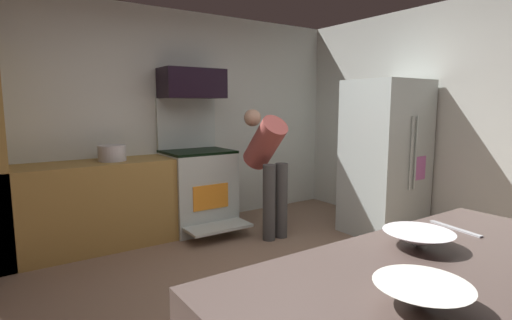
# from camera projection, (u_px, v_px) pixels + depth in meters

# --- Properties ---
(ground_plane) EXTENTS (5.20, 4.80, 0.02)m
(ground_plane) POSITION_uv_depth(u_px,v_px,m) (277.00, 302.00, 3.02)
(ground_plane) COLOR #826551
(wall_back) EXTENTS (5.20, 0.12, 2.60)m
(wall_back) POSITION_uv_depth(u_px,v_px,m) (160.00, 120.00, 4.75)
(wall_back) COLOR silver
(wall_back) RESTS_ON ground
(wall_right) EXTENTS (0.12, 4.80, 2.60)m
(wall_right) POSITION_uv_depth(u_px,v_px,m) (465.00, 122.00, 4.25)
(wall_right) COLOR silver
(wall_right) RESTS_ON ground
(lower_cabinet_run) EXTENTS (2.40, 0.60, 0.90)m
(lower_cabinet_run) POSITION_uv_depth(u_px,v_px,m) (91.00, 206.00, 4.07)
(lower_cabinet_run) COLOR olive
(lower_cabinet_run) RESTS_ON ground
(oven_range) EXTENTS (0.76, 0.98, 1.56)m
(oven_range) POSITION_uv_depth(u_px,v_px,m) (198.00, 186.00, 4.72)
(oven_range) COLOR #B7C2BC
(oven_range) RESTS_ON ground
(microwave) EXTENTS (0.74, 0.38, 0.34)m
(microwave) POSITION_uv_depth(u_px,v_px,m) (192.00, 83.00, 4.63)
(microwave) COLOR black
(microwave) RESTS_ON oven_range
(refrigerator) EXTENTS (0.82, 0.73, 1.76)m
(refrigerator) POSITION_uv_depth(u_px,v_px,m) (385.00, 158.00, 4.54)
(refrigerator) COLOR #B5C2BF
(refrigerator) RESTS_ON ground
(person_cook) EXTENTS (0.31, 0.66, 1.43)m
(person_cook) POSITION_uv_depth(u_px,v_px,m) (267.00, 161.00, 4.43)
(person_cook) COLOR #404040
(person_cook) RESTS_ON ground
(mixing_bowl_large) EXTENTS (0.29, 0.29, 0.07)m
(mixing_bowl_large) POSITION_uv_depth(u_px,v_px,m) (418.00, 239.00, 1.63)
(mixing_bowl_large) COLOR white
(mixing_bowl_large) RESTS_ON counter_island
(mixing_bowl_small) EXTENTS (0.28, 0.28, 0.07)m
(mixing_bowl_small) POSITION_uv_depth(u_px,v_px,m) (422.00, 295.00, 1.14)
(mixing_bowl_small) COLOR white
(mixing_bowl_small) RESTS_ON counter_island
(knife_chef) EXTENTS (0.07, 0.27, 0.01)m
(knife_chef) POSITION_uv_depth(u_px,v_px,m) (455.00, 229.00, 1.86)
(knife_chef) COLOR #B7BABF
(knife_chef) RESTS_ON counter_island
(stock_pot) EXTENTS (0.28, 0.28, 0.16)m
(stock_pot) POSITION_uv_depth(u_px,v_px,m) (112.00, 153.00, 4.12)
(stock_pot) COLOR silver
(stock_pot) RESTS_ON lower_cabinet_run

